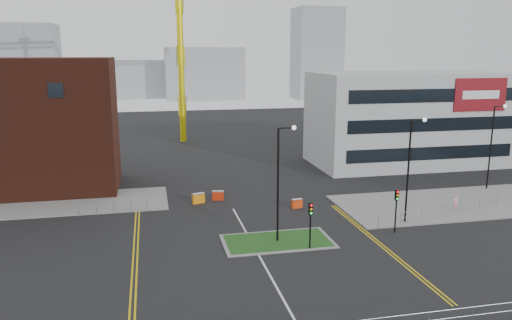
{
  "coord_description": "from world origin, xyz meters",
  "views": [
    {
      "loc": [
        -7.4,
        -27.67,
        14.56
      ],
      "look_at": [
        1.88,
        15.43,
        5.0
      ],
      "focal_mm": 35.0,
      "sensor_mm": 36.0,
      "label": 1
    }
  ],
  "objects": [
    {
      "name": "ground",
      "position": [
        0.0,
        0.0,
        0.0
      ],
      "size": [
        200.0,
        200.0,
        0.0
      ],
      "primitive_type": "plane",
      "color": "black",
      "rests_on": "ground"
    },
    {
      "name": "pavement_left",
      "position": [
        -20.0,
        22.0,
        0.06
      ],
      "size": [
        28.0,
        8.0,
        0.12
      ],
      "primitive_type": "cube",
      "color": "slate",
      "rests_on": "ground"
    },
    {
      "name": "pavement_right",
      "position": [
        22.0,
        14.0,
        0.06
      ],
      "size": [
        24.0,
        10.0,
        0.12
      ],
      "primitive_type": "cube",
      "color": "slate",
      "rests_on": "ground"
    },
    {
      "name": "island_kerb",
      "position": [
        2.0,
        8.0,
        0.04
      ],
      "size": [
        8.6,
        4.6,
        0.08
      ],
      "primitive_type": "cube",
      "color": "slate",
      "rests_on": "ground"
    },
    {
      "name": "grass_island",
      "position": [
        2.0,
        8.0,
        0.06
      ],
      "size": [
        8.0,
        4.0,
        0.12
      ],
      "primitive_type": "cube",
      "color": "#1A4316",
      "rests_on": "ground"
    },
    {
      "name": "office_block",
      "position": [
        26.01,
        31.97,
        6.0
      ],
      "size": [
        25.0,
        12.2,
        12.0
      ],
      "color": "#9DA0A2",
      "rests_on": "ground"
    },
    {
      "name": "streetlamp_island",
      "position": [
        2.22,
        8.0,
        5.41
      ],
      "size": [
        1.46,
        0.36,
        9.18
      ],
      "color": "black",
      "rests_on": "ground"
    },
    {
      "name": "streetlamp_right_near",
      "position": [
        14.22,
        10.0,
        5.41
      ],
      "size": [
        1.46,
        0.36,
        9.18
      ],
      "color": "black",
      "rests_on": "ground"
    },
    {
      "name": "streetlamp_right_far",
      "position": [
        28.22,
        18.0,
        5.41
      ],
      "size": [
        1.46,
        0.36,
        9.18
      ],
      "color": "black",
      "rests_on": "ground"
    },
    {
      "name": "traffic_light_island",
      "position": [
        4.0,
        5.98,
        2.57
      ],
      "size": [
        0.28,
        0.33,
        3.65
      ],
      "color": "black",
      "rests_on": "ground"
    },
    {
      "name": "traffic_light_right",
      "position": [
        12.0,
        7.98,
        2.57
      ],
      "size": [
        0.28,
        0.33,
        3.65
      ],
      "color": "black",
      "rests_on": "ground"
    },
    {
      "name": "railing_left",
      "position": [
        -11.0,
        18.0,
        0.74
      ],
      "size": [
        6.05,
        0.05,
        1.1
      ],
      "color": "gray",
      "rests_on": "ground"
    },
    {
      "name": "railing_right",
      "position": [
        20.5,
        11.5,
        0.78
      ],
      "size": [
        19.05,
        5.05,
        1.1
      ],
      "color": "gray",
      "rests_on": "ground"
    },
    {
      "name": "centre_line",
      "position": [
        0.0,
        2.0,
        0.01
      ],
      "size": [
        0.15,
        30.0,
        0.01
      ],
      "primitive_type": "cube",
      "color": "silver",
      "rests_on": "ground"
    },
    {
      "name": "yellow_left_a",
      "position": [
        -9.0,
        10.0,
        0.01
      ],
      "size": [
        0.12,
        24.0,
        0.01
      ],
      "primitive_type": "cube",
      "color": "gold",
      "rests_on": "ground"
    },
    {
      "name": "yellow_left_b",
      "position": [
        -8.7,
        10.0,
        0.01
      ],
      "size": [
        0.12,
        24.0,
        0.01
      ],
      "primitive_type": "cube",
      "color": "gold",
      "rests_on": "ground"
    },
    {
      "name": "yellow_right_a",
      "position": [
        9.5,
        6.0,
        0.01
      ],
      "size": [
        0.12,
        20.0,
        0.01
      ],
      "primitive_type": "cube",
      "color": "gold",
      "rests_on": "ground"
    },
    {
      "name": "yellow_right_b",
      "position": [
        9.8,
        6.0,
        0.01
      ],
      "size": [
        0.12,
        20.0,
        0.01
      ],
      "primitive_type": "cube",
      "color": "gold",
      "rests_on": "ground"
    },
    {
      "name": "skyline_a",
      "position": [
        -40.0,
        120.0,
        11.0
      ],
      "size": [
        18.0,
        12.0,
        22.0
      ],
      "primitive_type": "cube",
      "color": "gray",
      "rests_on": "ground"
    },
    {
      "name": "skyline_b",
      "position": [
        10.0,
        130.0,
        8.0
      ],
      "size": [
        24.0,
        12.0,
        16.0
      ],
      "primitive_type": "cube",
      "color": "gray",
      "rests_on": "ground"
    },
    {
      "name": "skyline_c",
      "position": [
        45.0,
        125.0,
        14.0
      ],
      "size": [
        14.0,
        12.0,
        28.0
      ],
      "primitive_type": "cube",
      "color": "gray",
      "rests_on": "ground"
    },
    {
      "name": "skyline_d",
      "position": [
        -8.0,
        140.0,
        6.0
      ],
      "size": [
        30.0,
        12.0,
        12.0
      ],
      "primitive_type": "cube",
      "color": "gray",
      "rests_on": "ground"
    },
    {
      "name": "pedestrian",
      "position": [
        20.12,
        11.85,
        0.82
      ],
      "size": [
        0.64,
        0.46,
        1.65
      ],
      "primitive_type": "imported",
      "rotation": [
        0.0,
        0.0,
        0.12
      ],
      "color": "pink",
      "rests_on": "ground"
    },
    {
      "name": "barrier_left",
      "position": [
        -1.0,
        20.18,
        0.52
      ],
      "size": [
        1.2,
        0.64,
        0.96
      ],
      "color": "red",
      "rests_on": "ground"
    },
    {
      "name": "barrier_mid",
      "position": [
        -3.03,
        19.51,
        0.55
      ],
      "size": [
        1.28,
        0.77,
        1.02
      ],
      "color": "orange",
      "rests_on": "ground"
    },
    {
      "name": "barrier_right",
      "position": [
        6.0,
        16.0,
        0.48
      ],
      "size": [
        1.11,
        0.59,
        0.89
      ],
      "color": "#EC3C0D",
      "rests_on": "ground"
    }
  ]
}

